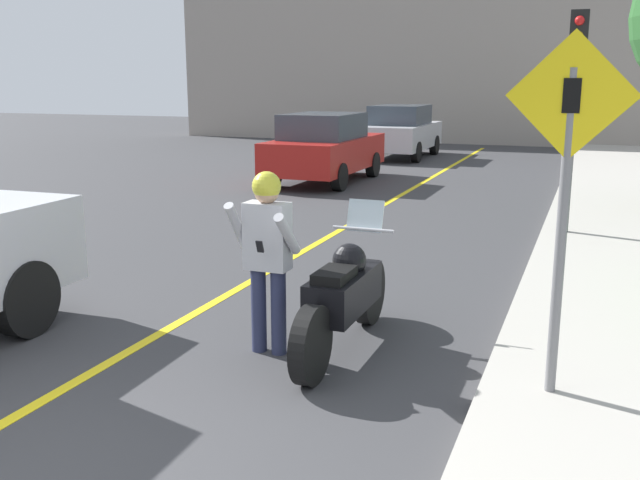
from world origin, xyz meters
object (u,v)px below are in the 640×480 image
Objects in this scene: motorcycle at (344,296)px; crossing_sign at (565,182)px; traffic_light at (575,79)px; person_biker at (267,244)px; parked_car_red at (325,147)px; parked_car_silver at (401,131)px.

crossing_sign is (1.88, -0.59, 1.23)m from motorcycle.
person_biker is at bearing -111.28° from traffic_light.
parked_car_red is 1.00× the size of parked_car_silver.
motorcycle is at bearing -76.91° from parked_car_silver.
person_biker is 2.62m from crossing_sign.
person_biker is (-0.62, -0.32, 0.51)m from motorcycle.
person_biker is at bearing -79.16° from parked_car_silver.
parked_car_red is (-4.14, 10.44, 0.34)m from motorcycle.
person_biker reaches higher than motorcycle.
motorcycle is 11.24m from parked_car_red.
traffic_light reaches higher than parked_car_red.
crossing_sign is at bearing -6.05° from person_biker.
parked_car_red is at bearing 140.55° from traffic_light.
traffic_light reaches higher than crossing_sign.
traffic_light is (1.69, 5.63, 1.96)m from motorcycle.
person_biker reaches higher than parked_car_silver.
motorcycle is 0.87m from person_biker.
parked_car_silver is (-3.25, 16.97, -0.17)m from person_biker.
crossing_sign is at bearing -17.32° from motorcycle.
parked_car_silver reaches higher than motorcycle.
traffic_light reaches higher than motorcycle.
person_biker is 0.40× the size of parked_car_red.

